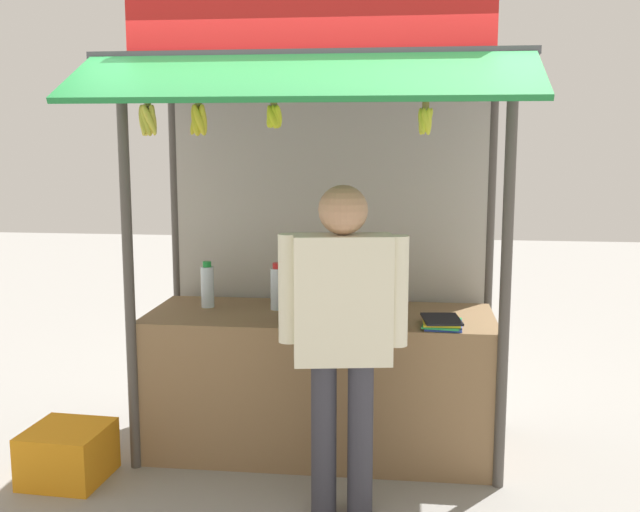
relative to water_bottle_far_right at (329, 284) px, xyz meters
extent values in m
plane|color=gray|center=(-0.02, -0.32, -0.98)|extent=(20.00, 20.00, 0.00)
cube|color=olive|center=(-0.02, -0.32, -0.55)|extent=(2.08, 0.78, 0.86)
cylinder|color=#4C4742|center=(-1.06, -0.71, 0.17)|extent=(0.06, 0.06, 2.30)
cylinder|color=#4C4742|center=(1.02, -0.71, 0.17)|extent=(0.06, 0.06, 2.30)
cylinder|color=#4C4742|center=(-1.06, 0.17, 0.17)|extent=(0.06, 0.06, 2.30)
cylinder|color=#4C4742|center=(1.02, 0.17, 0.17)|extent=(0.06, 0.06, 2.30)
cube|color=#B7B2A8|center=(-0.02, 0.17, 0.15)|extent=(2.04, 0.04, 2.25)
cube|color=#3F3F44|center=(-0.02, -0.37, 1.34)|extent=(2.28, 1.08, 0.04)
cube|color=#1E7A38|center=(-0.02, -1.16, 1.21)|extent=(2.24, 0.51, 0.26)
cube|color=red|center=(-0.02, -0.86, 1.54)|extent=(1.87, 0.04, 0.35)
cylinder|color=#59544C|center=(-0.02, -0.81, 1.24)|extent=(1.98, 0.02, 0.02)
cylinder|color=silver|center=(0.00, 0.00, -0.01)|extent=(0.07, 0.07, 0.23)
cylinder|color=blue|center=(0.00, 0.00, 0.12)|extent=(0.05, 0.05, 0.03)
cylinder|color=silver|center=(-0.30, -0.25, 0.01)|extent=(0.08, 0.08, 0.26)
cylinder|color=red|center=(-0.30, -0.25, 0.15)|extent=(0.05, 0.05, 0.03)
cylinder|color=silver|center=(-0.74, -0.23, 0.01)|extent=(0.08, 0.08, 0.25)
cylinder|color=#198C33|center=(-0.74, -0.23, 0.15)|extent=(0.05, 0.05, 0.03)
cube|color=green|center=(0.27, -0.64, -0.12)|extent=(0.23, 0.30, 0.01)
cube|color=purple|center=(0.26, -0.63, -0.11)|extent=(0.24, 0.31, 0.01)
cube|color=red|center=(0.28, -0.65, -0.10)|extent=(0.22, 0.30, 0.01)
cube|color=red|center=(0.27, -0.64, -0.09)|extent=(0.22, 0.30, 0.01)
cube|color=yellow|center=(0.27, -0.64, -0.08)|extent=(0.21, 0.29, 0.01)
cube|color=red|center=(0.27, -0.64, -0.07)|extent=(0.24, 0.31, 0.01)
cube|color=orange|center=(0.28, -0.64, -0.06)|extent=(0.21, 0.29, 0.01)
cube|color=orange|center=(0.28, -0.65, -0.05)|extent=(0.24, 0.31, 0.01)
cube|color=red|center=(0.28, -0.64, -0.04)|extent=(0.21, 0.29, 0.01)
cube|color=red|center=(-0.06, -0.48, -0.11)|extent=(0.24, 0.26, 0.01)
cube|color=purple|center=(-0.07, -0.50, -0.10)|extent=(0.23, 0.26, 0.01)
cube|color=black|center=(-0.06, -0.50, -0.09)|extent=(0.24, 0.26, 0.01)
cube|color=black|center=(-0.06, -0.50, -0.09)|extent=(0.24, 0.26, 0.01)
cube|color=red|center=(-0.07, -0.49, -0.08)|extent=(0.24, 0.26, 0.01)
cube|color=blue|center=(0.71, -0.55, -0.11)|extent=(0.22, 0.29, 0.01)
cube|color=green|center=(0.70, -0.56, -0.10)|extent=(0.23, 0.30, 0.01)
cube|color=yellow|center=(0.69, -0.55, -0.09)|extent=(0.21, 0.28, 0.01)
cube|color=black|center=(0.69, -0.56, -0.08)|extent=(0.23, 0.30, 0.01)
cylinder|color=#332D23|center=(-0.88, -0.81, 1.18)|extent=(0.01, 0.01, 0.10)
cylinder|color=olive|center=(-0.88, -0.81, 1.11)|extent=(0.04, 0.04, 0.04)
ellipsoid|color=gold|center=(-0.86, -0.81, 1.02)|extent=(0.04, 0.08, 0.17)
ellipsoid|color=gold|center=(-0.87, -0.80, 1.02)|extent=(0.07, 0.06, 0.18)
ellipsoid|color=gold|center=(-0.88, -0.79, 1.02)|extent=(0.07, 0.04, 0.17)
ellipsoid|color=gold|center=(-0.90, -0.80, 1.02)|extent=(0.05, 0.07, 0.17)
ellipsoid|color=gold|center=(-0.91, -0.83, 1.02)|extent=(0.07, 0.09, 0.18)
ellipsoid|color=gold|center=(-0.89, -0.83, 1.02)|extent=(0.08, 0.05, 0.17)
ellipsoid|color=gold|center=(-0.86, -0.84, 1.02)|extent=(0.09, 0.07, 0.18)
cylinder|color=#332D23|center=(-0.20, -0.81, 1.18)|extent=(0.01, 0.01, 0.11)
cylinder|color=olive|center=(-0.20, -0.81, 1.10)|extent=(0.04, 0.04, 0.04)
ellipsoid|color=yellow|center=(-0.18, -0.81, 1.04)|extent=(0.04, 0.08, 0.13)
ellipsoid|color=yellow|center=(-0.19, -0.80, 1.03)|extent=(0.06, 0.06, 0.13)
ellipsoid|color=yellow|center=(-0.21, -0.79, 1.04)|extent=(0.07, 0.05, 0.13)
ellipsoid|color=yellow|center=(-0.22, -0.80, 1.04)|extent=(0.06, 0.07, 0.13)
ellipsoid|color=yellow|center=(-0.22, -0.82, 1.04)|extent=(0.06, 0.07, 0.13)
ellipsoid|color=yellow|center=(-0.21, -0.83, 1.04)|extent=(0.08, 0.05, 0.13)
ellipsoid|color=yellow|center=(-0.20, -0.82, 1.03)|extent=(0.06, 0.06, 0.13)
cylinder|color=#332D23|center=(0.57, -0.81, 1.17)|extent=(0.01, 0.01, 0.12)
cylinder|color=olive|center=(0.57, -0.81, 1.09)|extent=(0.04, 0.04, 0.04)
ellipsoid|color=yellow|center=(0.59, -0.81, 1.01)|extent=(0.04, 0.06, 0.14)
ellipsoid|color=yellow|center=(0.58, -0.79, 1.01)|extent=(0.08, 0.06, 0.15)
ellipsoid|color=yellow|center=(0.56, -0.80, 1.01)|extent=(0.05, 0.06, 0.15)
ellipsoid|color=yellow|center=(0.56, -0.82, 1.01)|extent=(0.05, 0.07, 0.15)
ellipsoid|color=yellow|center=(0.58, -0.83, 1.01)|extent=(0.06, 0.04, 0.14)
cylinder|color=#332D23|center=(-0.61, -0.81, 1.18)|extent=(0.01, 0.01, 0.10)
cylinder|color=olive|center=(-0.61, -0.81, 1.11)|extent=(0.04, 0.04, 0.04)
ellipsoid|color=gold|center=(-0.58, -0.81, 1.02)|extent=(0.04, 0.08, 0.17)
ellipsoid|color=gold|center=(-0.60, -0.79, 1.02)|extent=(0.07, 0.05, 0.17)
ellipsoid|color=gold|center=(-0.63, -0.79, 1.02)|extent=(0.08, 0.08, 0.18)
ellipsoid|color=gold|center=(-0.62, -0.82, 1.02)|extent=(0.06, 0.07, 0.18)
ellipsoid|color=gold|center=(-0.60, -0.83, 1.02)|extent=(0.08, 0.05, 0.18)
cylinder|color=#383842|center=(0.09, -1.12, -0.58)|extent=(0.13, 0.13, 0.81)
cylinder|color=#383842|center=(0.28, -1.12, -0.58)|extent=(0.13, 0.13, 0.81)
cube|color=#EAE5C6|center=(0.19, -1.12, 0.14)|extent=(0.51, 0.28, 0.64)
cylinder|color=#EAE5C6|center=(-0.08, -1.12, 0.19)|extent=(0.10, 0.10, 0.54)
cylinder|color=#EAE5C6|center=(0.45, -1.12, 0.19)|extent=(0.10, 0.10, 0.54)
sphere|color=tan|center=(0.19, -1.12, 0.58)|extent=(0.24, 0.24, 0.24)
cube|color=orange|center=(-1.38, -0.91, -0.83)|extent=(0.45, 0.45, 0.30)
camera|label=1|loc=(0.51, -4.71, 0.92)|focal=42.15mm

